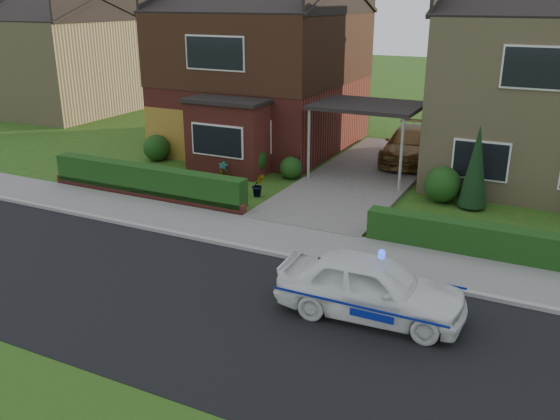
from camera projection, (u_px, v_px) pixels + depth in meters
The scene contains 23 objects.
ground at pixel (203, 305), 13.02m from camera, with size 120.00×120.00×0.00m, color #215015.
road at pixel (203, 305), 13.02m from camera, with size 60.00×6.00×0.02m, color black.
kerb at pixel (267, 252), 15.57m from camera, with size 60.00×0.16×0.12m, color #9E9993.
sidewalk at pixel (284, 239), 16.46m from camera, with size 60.00×2.00×0.10m, color slate.
driveway at pixel (365, 176), 22.27m from camera, with size 3.80×12.00×0.12m, color #666059.
house_left at pixel (264, 60), 25.87m from camera, with size 7.50×9.53×7.25m.
house_right at pixel (551, 78), 21.15m from camera, with size 7.50×8.06×7.25m.
carport_link at pixel (368, 107), 21.36m from camera, with size 3.80×3.00×2.77m.
garage_door at pixel (168, 134), 24.51m from camera, with size 2.20×0.10×2.10m, color brown.
dwarf_wall at pixel (145, 194), 19.85m from camera, with size 7.70×0.25×0.36m, color maroon.
hedge_left at pixel (148, 197), 20.04m from camera, with size 7.50×0.55×0.90m, color #153410.
hedge_right at pixel (510, 263), 15.10m from camera, with size 7.50×0.55×0.80m, color #153410.
shrub_left_far at pixel (157, 148), 24.40m from camera, with size 1.08×1.08×1.08m, color #153410.
shrub_left_mid at pixel (249, 158), 22.31m from camera, with size 1.32×1.32×1.32m, color #153410.
shrub_left_near at pixel (291, 168), 21.97m from camera, with size 0.84×0.84×0.84m, color #153410.
shrub_right_near at pixel (443, 185), 19.40m from camera, with size 1.20×1.20×1.20m, color #153410.
conifer_a at pixel (476, 169), 18.58m from camera, with size 0.90×0.90×2.60m, color black.
neighbour_left at pixel (63, 67), 33.99m from camera, with size 6.50×7.00×5.20m, color tan.
police_car at pixel (371, 287), 12.37m from camera, with size 3.63×4.03×1.51m.
driveway_car at pixel (410, 145), 23.88m from camera, with size 1.86×4.57×1.33m, color brown.
potted_plant_a at pixel (223, 171), 21.85m from camera, with size 0.36×0.24×0.68m, color gray.
potted_plant_b at pixel (258, 185), 20.02m from camera, with size 0.35×0.43×0.78m, color gray.
potted_plant_c at pixel (166, 184), 20.34m from camera, with size 0.38×0.38×0.67m, color gray.
Camera 1 is at (6.66, -9.58, 6.37)m, focal length 38.00 mm.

